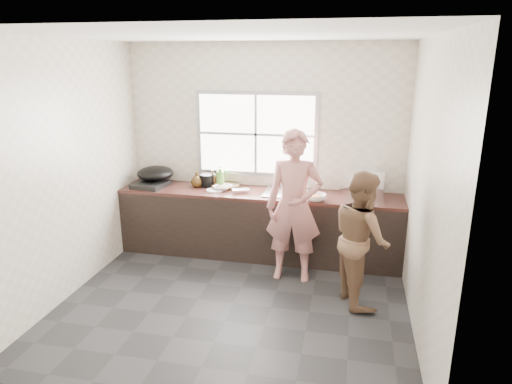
% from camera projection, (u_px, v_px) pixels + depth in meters
% --- Properties ---
extents(floor, '(3.60, 3.20, 0.01)m').
position_uv_depth(floor, '(234.00, 303.00, 4.84)').
color(floor, '#262629').
rests_on(floor, ground).
extents(ceiling, '(3.60, 3.20, 0.01)m').
position_uv_depth(ceiling, '(230.00, 34.00, 4.07)').
color(ceiling, silver).
rests_on(ceiling, wall_back).
extents(wall_back, '(3.60, 0.01, 2.70)m').
position_uv_depth(wall_back, '(264.00, 149.00, 5.96)').
color(wall_back, beige).
rests_on(wall_back, ground).
extents(wall_left, '(0.01, 3.20, 2.70)m').
position_uv_depth(wall_left, '(67.00, 171.00, 4.82)').
color(wall_left, silver).
rests_on(wall_left, ground).
extents(wall_right, '(0.01, 3.20, 2.70)m').
position_uv_depth(wall_right, '(426.00, 191.00, 4.09)').
color(wall_right, silver).
rests_on(wall_right, ground).
extents(wall_front, '(3.60, 0.01, 2.70)m').
position_uv_depth(wall_front, '(168.00, 243.00, 2.95)').
color(wall_front, beige).
rests_on(wall_front, ground).
extents(cabinet, '(3.60, 0.62, 0.82)m').
position_uv_depth(cabinet, '(259.00, 225.00, 5.93)').
color(cabinet, black).
rests_on(cabinet, floor).
extents(countertop, '(3.60, 0.64, 0.04)m').
position_uv_depth(countertop, '(259.00, 193.00, 5.81)').
color(countertop, '#361B16').
rests_on(countertop, cabinet).
extents(sink, '(0.55, 0.45, 0.02)m').
position_uv_depth(sink, '(286.00, 193.00, 5.73)').
color(sink, silver).
rests_on(sink, countertop).
extents(faucet, '(0.02, 0.02, 0.30)m').
position_uv_depth(faucet, '(289.00, 178.00, 5.88)').
color(faucet, silver).
rests_on(faucet, countertop).
extents(window_frame, '(1.60, 0.05, 1.10)m').
position_uv_depth(window_frame, '(256.00, 134.00, 5.91)').
color(window_frame, '#9EA0A5').
rests_on(window_frame, wall_back).
extents(window_glazing, '(1.50, 0.01, 1.00)m').
position_uv_depth(window_glazing, '(256.00, 134.00, 5.89)').
color(window_glazing, white).
rests_on(window_glazing, window_frame).
extents(woman, '(0.61, 0.41, 1.64)m').
position_uv_depth(woman, '(294.00, 211.00, 5.19)').
color(woman, tan).
rests_on(woman, floor).
extents(person_side, '(0.76, 0.84, 1.42)m').
position_uv_depth(person_side, '(361.00, 238.00, 4.71)').
color(person_side, brown).
rests_on(person_side, floor).
extents(cutting_board, '(0.46, 0.46, 0.04)m').
position_uv_depth(cutting_board, '(226.00, 186.00, 6.01)').
color(cutting_board, '#302212').
rests_on(cutting_board, countertop).
extents(cleaver, '(0.24, 0.18, 0.01)m').
position_uv_depth(cleaver, '(241.00, 189.00, 5.76)').
color(cleaver, '#BBBDC3').
rests_on(cleaver, cutting_board).
extents(bowl_mince, '(0.27, 0.27, 0.06)m').
position_uv_depth(bowl_mince, '(223.00, 188.00, 5.89)').
color(bowl_mince, white).
rests_on(bowl_mince, countertop).
extents(bowl_crabs, '(0.21, 0.21, 0.06)m').
position_uv_depth(bowl_crabs, '(316.00, 198.00, 5.45)').
color(bowl_crabs, silver).
rests_on(bowl_crabs, countertop).
extents(bowl_held, '(0.19, 0.19, 0.06)m').
position_uv_depth(bowl_held, '(290.00, 195.00, 5.57)').
color(bowl_held, silver).
rests_on(bowl_held, countertop).
extents(black_pot, '(0.26, 0.26, 0.16)m').
position_uv_depth(black_pot, '(207.00, 180.00, 6.06)').
color(black_pot, black).
rests_on(black_pot, countertop).
extents(plate_food, '(0.27, 0.27, 0.02)m').
position_uv_depth(plate_food, '(215.00, 190.00, 5.85)').
color(plate_food, silver).
rests_on(plate_food, countertop).
extents(bottle_green, '(0.13, 0.13, 0.29)m').
position_uv_depth(bottle_green, '(220.00, 176.00, 5.99)').
color(bottle_green, '#4B872C').
rests_on(bottle_green, countertop).
extents(bottle_brown_tall, '(0.09, 0.10, 0.20)m').
position_uv_depth(bottle_brown_tall, '(213.00, 179.00, 6.04)').
color(bottle_brown_tall, '#4C2E13').
rests_on(bottle_brown_tall, countertop).
extents(bottle_brown_short, '(0.18, 0.18, 0.19)m').
position_uv_depth(bottle_brown_short, '(197.00, 180.00, 6.01)').
color(bottle_brown_short, '#3D290F').
rests_on(bottle_brown_short, countertop).
extents(glass_jar, '(0.09, 0.09, 0.10)m').
position_uv_depth(glass_jar, '(212.00, 182.00, 6.10)').
color(glass_jar, silver).
rests_on(glass_jar, countertop).
extents(burner, '(0.45, 0.45, 0.06)m').
position_uv_depth(burner, '(150.00, 185.00, 6.03)').
color(burner, black).
rests_on(burner, countertop).
extents(wok, '(0.53, 0.53, 0.18)m').
position_uv_depth(wok, '(155.00, 173.00, 6.12)').
color(wok, black).
rests_on(wok, burner).
extents(dish_rack, '(0.52, 0.45, 0.33)m').
position_uv_depth(dish_rack, '(362.00, 183.00, 5.61)').
color(dish_rack, white).
rests_on(dish_rack, countertop).
extents(pot_lid_left, '(0.30, 0.30, 0.01)m').
position_uv_depth(pot_lid_left, '(155.00, 183.00, 6.21)').
color(pot_lid_left, '#AEAFB5').
rests_on(pot_lid_left, countertop).
extents(pot_lid_right, '(0.29, 0.29, 0.01)m').
position_uv_depth(pot_lid_right, '(203.00, 183.00, 6.19)').
color(pot_lid_right, '#A9ADB0').
rests_on(pot_lid_right, countertop).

